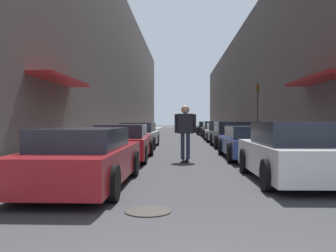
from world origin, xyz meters
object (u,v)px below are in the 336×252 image
object	(u,v)px
parked_car_left_0	(85,158)
parked_car_left_2	(139,135)
parked_car_left_1	(123,143)
manhole_cover	(148,211)
parked_car_right_5	(207,128)
parked_car_right_0	(293,153)
parked_car_right_2	(232,135)
parked_car_right_4	(214,130)
skateboarder	(185,127)
parked_car_right_3	(220,132)
traffic_light	(258,106)
parked_car_right_1	(251,142)

from	to	relation	value
parked_car_left_0	parked_car_left_2	world-z (taller)	parked_car_left_2
parked_car_left_1	manhole_cover	xyz separation A→B (m)	(1.52, -7.36, -0.59)
parked_car_left_0	parked_car_right_5	size ratio (longest dim) A/B	1.15
parked_car_right_0	parked_car_right_5	bearing A→B (deg)	90.02
parked_car_left_2	manhole_cover	size ratio (longest dim) A/B	6.63
parked_car_right_2	parked_car_left_0	bearing A→B (deg)	-111.71
parked_car_left_0	parked_car_right_4	xyz separation A→B (m)	(4.63, 22.23, 0.03)
skateboarder	manhole_cover	xyz separation A→B (m)	(-0.65, -6.90, -1.15)
parked_car_right_3	parked_car_right_5	distance (m)	10.96
parked_car_right_5	parked_car_left_2	bearing A→B (deg)	-105.59
parked_car_left_1	parked_car_right_3	world-z (taller)	parked_car_left_1
parked_car_right_2	manhole_cover	xyz separation A→B (m)	(-3.11, -13.62, -0.62)
parked_car_right_3	traffic_light	world-z (taller)	traffic_light
parked_car_left_2	skateboarder	bearing A→B (deg)	-70.40
skateboarder	parked_car_right_1	bearing A→B (deg)	23.54
parked_car_right_1	parked_car_right_3	bearing A→B (deg)	89.64
parked_car_left_2	traffic_light	bearing A→B (deg)	29.92
parked_car_left_2	parked_car_right_0	xyz separation A→B (m)	(4.63, -10.35, 0.04)
parked_car_right_4	parked_car_right_5	bearing A→B (deg)	91.38
parked_car_right_5	manhole_cover	world-z (taller)	parked_car_right_5
manhole_cover	parked_car_right_4	bearing A→B (deg)	82.62
parked_car_right_2	manhole_cover	world-z (taller)	parked_car_right_2
parked_car_left_2	parked_car_right_0	distance (m)	11.34
parked_car_left_1	parked_car_right_1	world-z (taller)	parked_car_left_1
parked_car_left_2	parked_car_right_0	size ratio (longest dim) A/B	1.12
traffic_light	manhole_cover	bearing A→B (deg)	-106.71
parked_car_right_2	traffic_light	distance (m)	4.38
parked_car_left_1	parked_car_right_5	world-z (taller)	parked_car_right_5
parked_car_right_2	skateboarder	bearing A→B (deg)	-110.11
skateboarder	parked_car_right_4	bearing A→B (deg)	81.84
parked_car_left_0	skateboarder	xyz separation A→B (m)	(2.14, 4.84, 0.56)
parked_car_right_2	parked_car_right_3	size ratio (longest dim) A/B	1.05
parked_car_right_4	manhole_cover	distance (m)	24.50
parked_car_right_5	traffic_light	xyz separation A→B (m)	(2.13, -12.68, 1.63)
parked_car_right_1	traffic_light	bearing A→B (deg)	77.05
parked_car_left_1	parked_car_right_4	size ratio (longest dim) A/B	0.98
manhole_cover	parked_car_right_1	bearing A→B (deg)	69.11
parked_car_right_4	parked_car_right_3	bearing A→B (deg)	-90.52
parked_car_right_3	manhole_cover	xyz separation A→B (m)	(-3.10, -18.86, -0.57)
parked_car_left_0	parked_car_right_4	distance (m)	22.70
manhole_cover	parked_car_left_0	bearing A→B (deg)	125.85
parked_car_left_1	parked_car_left_2	size ratio (longest dim) A/B	0.95
parked_car_left_2	manhole_cover	distance (m)	13.36
parked_car_right_3	parked_car_right_0	bearing A→B (deg)	-90.27
parked_car_right_1	skateboarder	xyz separation A→B (m)	(-2.38, -1.04, 0.58)
traffic_light	parked_car_right_4	bearing A→B (deg)	105.62
parked_car_right_5	traffic_light	bearing A→B (deg)	-80.46
parked_car_left_0	parked_car_right_3	size ratio (longest dim) A/B	1.14
skateboarder	manhole_cover	distance (m)	7.02
parked_car_right_3	traffic_light	distance (m)	3.16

